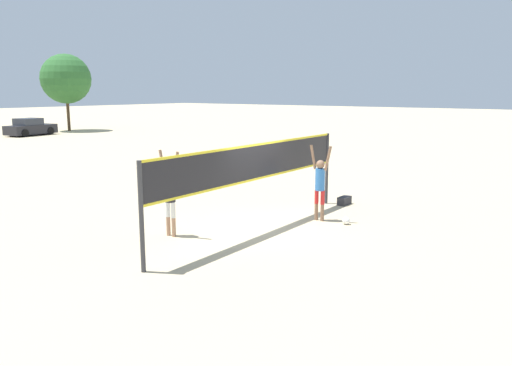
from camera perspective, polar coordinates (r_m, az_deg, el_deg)
The scene contains 8 objects.
ground_plane at distance 13.85m, azimuth 0.00°, elevation -5.35°, with size 200.00×200.00×0.00m, color #C6B28C.
volleyball_net at distance 13.48m, azimuth 0.00°, elevation 1.80°, with size 8.18×0.10×2.39m.
player_spiker at distance 14.67m, azimuth 7.32°, elevation 0.21°, with size 0.28×0.72×2.23m.
player_blocker at distance 13.17m, azimuth -9.81°, elevation -0.93°, with size 0.28×0.72×2.28m.
volleyball at distance 14.58m, azimuth 10.26°, elevation -4.26°, with size 0.21×0.21×0.21m.
gear_bag at distance 17.08m, azimuth 10.06°, elevation -1.99°, with size 0.55×0.28×0.27m.
parked_car_mid at distance 46.86m, azimuth -24.39°, elevation 5.77°, with size 4.39×2.41×1.47m.
tree_left_cluster at distance 50.80m, azimuth -20.90°, elevation 11.05°, with size 4.60×4.60×7.15m.
Camera 1 is at (-10.74, -7.87, 3.79)m, focal length 35.00 mm.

